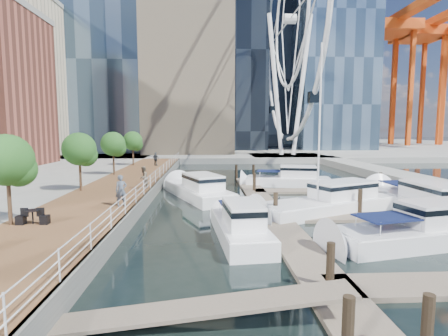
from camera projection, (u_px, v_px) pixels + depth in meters
ground at (242, 270)px, 14.47m from camera, size 520.00×520.00×0.00m
boardwalk at (115, 194)px, 28.86m from camera, size 6.00×60.00×1.00m
seawall at (152, 194)px, 29.01m from camera, size 0.25×60.00×1.00m
land_far at (211, 146)px, 115.68m from camera, size 200.00×114.00×1.00m
breakwater at (419, 182)px, 35.27m from camera, size 4.00×60.00×1.00m
pier at (287, 158)px, 66.74m from camera, size 14.00×12.00×1.00m
railing at (150, 182)px, 28.89m from camera, size 0.10×60.00×1.05m
floating_docks at (339, 205)px, 24.72m from camera, size 16.00×34.00×2.60m
ferris_wheel at (290, 20)px, 63.97m from camera, size 5.80×45.60×47.80m
port_cranes at (424, 85)px, 110.64m from camera, size 40.00×52.00×38.00m
street_trees at (79, 149)px, 27.33m from camera, size 2.60×42.60×4.60m
yacht_foreground at (421, 244)px, 17.81m from camera, size 10.81×4.97×2.15m
pedestrian_near at (121, 191)px, 22.01m from camera, size 0.85×0.72×1.98m
pedestrian_mid at (143, 178)px, 28.35m from camera, size 0.90×1.04×1.85m
pedestrian_far at (156, 159)px, 46.98m from camera, size 1.14×0.94×1.82m
moored_yachts at (325, 214)px, 24.25m from camera, size 21.62×34.79×11.50m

